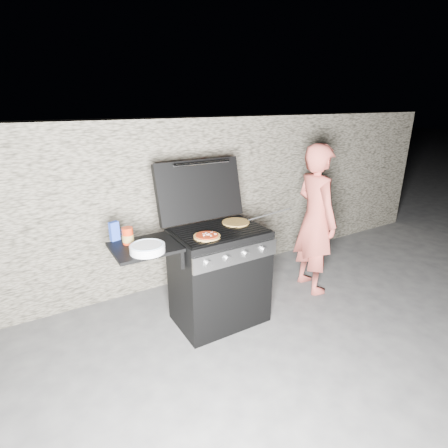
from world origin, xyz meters
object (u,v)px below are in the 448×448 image
person (315,220)px  gas_grill (195,283)px  pizza_topped (207,236)px  sauce_jar (128,236)px

person → gas_grill: bearing=99.7°
pizza_topped → sauce_jar: sauce_jar is taller
pizza_topped → person: 1.36m
sauce_jar → pizza_topped: bearing=-20.4°
sauce_jar → person: (1.94, -0.09, -0.18)m
gas_grill → person: person is taller
pizza_topped → gas_grill: bearing=121.8°
sauce_jar → person: size_ratio=0.08×
pizza_topped → sauce_jar: bearing=159.6°
sauce_jar → gas_grill: bearing=-11.6°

